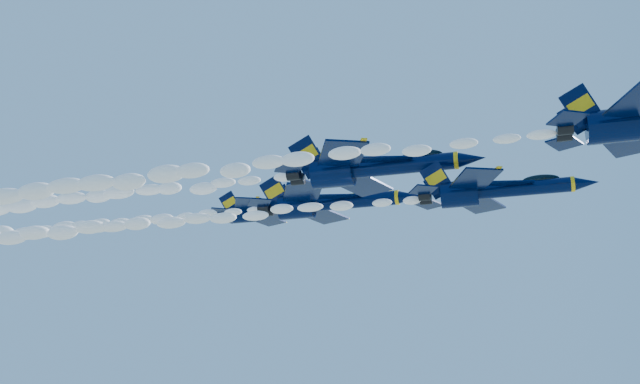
% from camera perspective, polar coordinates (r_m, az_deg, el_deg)
% --- Properties ---
extents(smoke_trail_jet_lead, '(59.07, 1.95, 1.76)m').
position_cam_1_polar(smoke_trail_jet_lead, '(58.06, -11.82, 1.34)').
color(smoke_trail_jet_lead, white).
extents(jet_second, '(15.12, 12.41, 5.62)m').
position_cam_1_polar(jet_second, '(63.66, 13.80, 0.16)').
color(jet_second, black).
extents(smoke_trail_jet_second, '(59.07, 1.93, 1.73)m').
position_cam_1_polar(smoke_trail_jet_second, '(73.22, -15.53, -2.62)').
color(smoke_trail_jet_second, white).
extents(jet_third, '(18.85, 15.47, 7.01)m').
position_cam_1_polar(jet_third, '(68.04, 4.13, 1.95)').
color(jet_third, black).
extents(smoke_trail_jet_third, '(59.07, 2.40, 2.16)m').
position_cam_1_polar(smoke_trail_jet_third, '(83.04, -22.23, -0.95)').
color(smoke_trail_jet_third, white).
extents(jet_fourth, '(19.31, 15.84, 7.18)m').
position_cam_1_polar(jet_fourth, '(83.59, 0.65, -0.86)').
color(jet_fourth, black).
extents(smoke_trail_jet_fourth, '(59.07, 2.46, 2.21)m').
position_cam_1_polar(smoke_trail_jet_fourth, '(99.37, -20.99, -2.87)').
color(smoke_trail_jet_fourth, white).
extents(jet_fifth, '(15.66, 12.85, 5.82)m').
position_cam_1_polar(jet_fifth, '(94.00, -4.18, -1.52)').
color(jet_fifth, black).
extents(smoke_trail_jet_fifth, '(59.07, 2.00, 1.80)m').
position_cam_1_polar(smoke_trail_jet_fifth, '(110.81, -22.22, -3.12)').
color(smoke_trail_jet_fifth, white).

